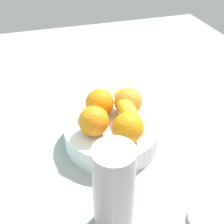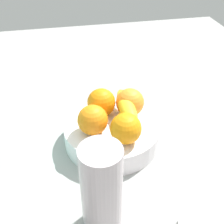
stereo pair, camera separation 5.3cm
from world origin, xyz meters
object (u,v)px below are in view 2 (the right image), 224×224
at_px(banana_bunch, 127,113).
at_px(orange_center, 130,102).
at_px(orange_back_left, 101,102).
at_px(thermos_tumbler, 102,190).
at_px(orange_front_left, 93,121).
at_px(orange_front_right, 126,129).
at_px(fruit_bowl, 112,133).

bearing_deg(banana_bunch, orange_center, -27.25).
relative_size(orange_back_left, thermos_tumbler, 0.37).
xyz_separation_m(banana_bunch, thermos_tumbler, (-0.24, 0.11, 0.01)).
bearing_deg(orange_center, banana_bunch, 152.75).
relative_size(orange_front_left, orange_center, 1.00).
height_order(orange_front_left, orange_front_right, same).
height_order(fruit_bowl, banana_bunch, banana_bunch).
height_order(orange_front_right, banana_bunch, orange_front_right).
relative_size(orange_center, banana_bunch, 0.42).
relative_size(fruit_bowl, thermos_tumbler, 1.24).
distance_m(orange_front_left, banana_bunch, 0.09).
distance_m(orange_front_right, orange_center, 0.11).
distance_m(orange_front_right, thermos_tumbler, 0.19).
bearing_deg(orange_front_right, thermos_tumbler, 152.62).
distance_m(orange_front_right, orange_back_left, 0.12).
xyz_separation_m(fruit_bowl, orange_center, (0.04, -0.06, 0.07)).
bearing_deg(orange_center, orange_front_left, 118.09).
bearing_deg(orange_back_left, banana_bunch, -130.37).
distance_m(orange_front_left, orange_back_left, 0.08).
distance_m(fruit_bowl, orange_front_right, 0.10).
distance_m(orange_front_left, orange_front_right, 0.08).
bearing_deg(banana_bunch, thermos_tumbler, 155.89).
relative_size(fruit_bowl, banana_bunch, 1.40).
xyz_separation_m(orange_front_left, thermos_tumbler, (-0.21, 0.02, 0.01)).
relative_size(orange_front_right, orange_back_left, 1.00).
bearing_deg(banana_bunch, orange_back_left, 49.63).
height_order(fruit_bowl, orange_center, orange_center).
bearing_deg(orange_front_right, fruit_bowl, 16.18).
bearing_deg(orange_back_left, thermos_tumbler, 170.21).
height_order(fruit_bowl, orange_back_left, orange_back_left).
bearing_deg(orange_front_left, fruit_bowl, -67.41).
height_order(orange_front_left, banana_bunch, orange_front_left).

